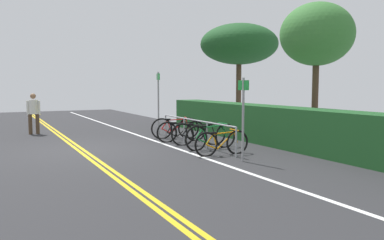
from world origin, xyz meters
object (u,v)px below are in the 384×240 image
Objects in this scene: bicycle_1 at (181,131)px; tree_mid at (317,35)px; bicycle_3 at (211,137)px; bicycle_4 at (222,143)px; bike_rack at (195,126)px; bicycle_2 at (198,134)px; sign_post_near at (158,97)px; pedestrian at (34,111)px; sign_post_far at (243,111)px; tree_near_left at (239,45)px; bicycle_0 at (175,128)px.

tree_mid is (2.34, 3.64, 3.12)m from bicycle_1.
bicycle_3 is 1.02m from bicycle_4.
bike_rack is 2.76× the size of bicycle_2.
bicycle_1 is 1.05× the size of bicycle_4.
bike_rack is 1.04× the size of tree_mid.
bike_rack is at bearing -0.40° from sign_post_near.
bicycle_1 is 1.10× the size of pedestrian.
sign_post_near reaches higher than bicycle_1.
bicycle_1 is 0.72× the size of sign_post_near.
bike_rack is 1.95× the size of sign_post_near.
bicycle_4 is 1.36m from sign_post_far.
tree_near_left is at bearing 138.91° from bicycle_3.
sign_post_near reaches higher than bicycle_0.
bicycle_2 is at bearing -111.86° from tree_mid.
bicycle_1 is 2.36m from sign_post_near.
bicycle_0 is 2.59m from bicycle_3.
bicycle_0 is 1.75m from bicycle_2.
bicycle_0 is 0.96× the size of bicycle_1.
tree_near_left is (-4.12, 4.42, 3.10)m from bike_rack.
sign_post_near is 6.06m from tree_mid.
bike_rack is at bearing 176.84° from sign_post_far.
bike_rack is 1.85m from bicycle_4.
bicycle_1 is (-0.94, -0.02, -0.26)m from bike_rack.
sign_post_near reaches higher than bicycle_2.
sign_post_near reaches higher than bicycle_3.
bicycle_2 is 4.88m from tree_mid.
sign_post_far is 0.46× the size of tree_mid.
bicycle_4 is 1.04× the size of pedestrian.
tree_mid is (1.40, 3.49, 3.11)m from bicycle_2.
bicycle_4 is 0.80× the size of sign_post_far.
bicycle_3 is at bearing 172.76° from sign_post_far.
tree_near_left is at bearing 133.01° from bike_rack.
bicycle_2 is (0.94, 0.15, 0.01)m from bicycle_1.
bike_rack is at bearing -4.08° from bicycle_0.
tree_mid is (5.52, -0.80, -0.25)m from tree_near_left.
bicycle_2 reaches higher than bicycle_1.
bike_rack is 2.80× the size of bicycle_0.
bike_rack is 3.14m from sign_post_near.
bicycle_3 is at bearing -99.14° from tree_mid.
sign_post_far is (2.83, -0.28, 0.90)m from bicycle_2.
tree_near_left reaches higher than sign_post_far.
bicycle_3 is 4.01m from sign_post_near.
bike_rack is at bearing 38.48° from pedestrian.
sign_post_far is at bearing -33.37° from tree_near_left.
bicycle_0 is at bearing 175.76° from bicycle_4.
bicycle_3 is 2.19m from sign_post_far.
sign_post_near reaches higher than pedestrian.
bicycle_3 is at bearing 35.09° from pedestrian.
tree_mid is (1.40, 3.62, 2.86)m from bike_rack.
bicycle_2 is at bearing 178.07° from bicycle_3.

